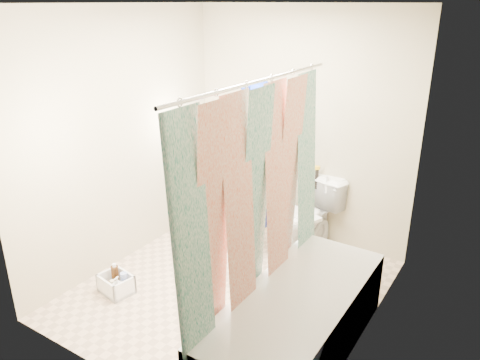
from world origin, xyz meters
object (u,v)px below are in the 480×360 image
Objects in this scene: bathtub at (296,322)px; plumber at (253,170)px; cleaning_caddy at (117,285)px; toilet at (307,217)px.

plumber is at bearing 132.68° from bathtub.
bathtub is 5.51× the size of cleaning_caddy.
cleaning_caddy is (-1.66, -0.16, -0.19)m from bathtub.
toilet is 2.35× the size of cleaning_caddy.
bathtub is at bearing -3.74° from plumber.
bathtub is 1.68m from plumber.
toilet is at bearing 66.36° from cleaning_caddy.
cleaning_caddy is at bearing -174.32° from bathtub.
toilet is 1.94m from cleaning_caddy.
toilet is 0.74m from plumber.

